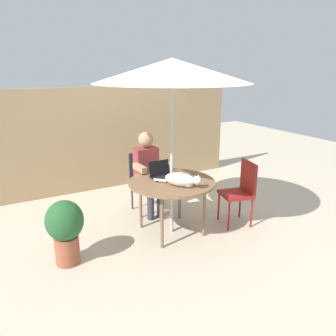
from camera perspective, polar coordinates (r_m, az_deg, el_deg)
The scene contains 10 objects.
ground_plane at distance 4.64m, azimuth 0.61°, elevation -10.71°, with size 14.00×14.00×0.00m, color beige.
fence_back at distance 6.16m, azimuth -9.11°, elevation 5.10°, with size 4.73×0.08×1.82m, color tan.
patio_table at distance 4.37m, azimuth 0.63°, elevation -2.88°, with size 1.13×1.13×0.72m.
patio_umbrella at distance 4.11m, azimuth 0.70°, elevation 16.17°, with size 1.90×1.90×2.24m.
chair_occupied at distance 5.14m, azimuth -4.12°, elevation -1.47°, with size 0.40×0.40×0.90m.
chair_empty at distance 4.78m, azimuth 12.40°, elevation -3.28°, with size 0.48×0.48×0.90m.
person_seated at distance 4.95m, azimuth -3.38°, elevation -0.12°, with size 0.48×0.48×1.24m.
laptop at distance 4.48m, azimuth -1.21°, elevation -0.80°, with size 0.30×0.26×0.21m.
cat at distance 4.14m, azimuth 2.35°, elevation -2.04°, with size 0.41×0.56×0.17m.
potted_plant_near_fence at distance 3.94m, azimuth -17.08°, elevation -9.64°, with size 0.42×0.42×0.75m.
Camera 1 is at (-2.03, -3.57, 2.16)m, focal length 35.87 mm.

